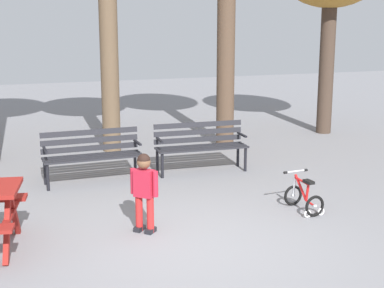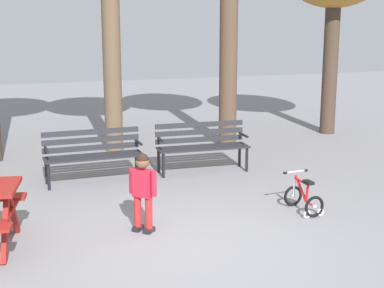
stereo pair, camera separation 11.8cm
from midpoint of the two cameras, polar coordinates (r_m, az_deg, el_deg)
name	(u,v)px [view 1 (the left image)]	position (r m, az deg, el deg)	size (l,w,h in m)	color
ground	(191,247)	(6.91, -0.63, -10.17)	(36.00, 36.00, 0.00)	gray
park_bench_far_left	(92,152)	(9.53, -10.23, -0.74)	(1.61, 0.49, 0.85)	#232328
park_bench_left	(200,143)	(10.05, 0.49, 0.14)	(1.62, 0.53, 0.85)	#232328
child_standing	(144,187)	(7.21, -5.22, -4.22)	(0.30, 0.29, 1.02)	red
kids_bicycle	(304,197)	(8.19, 10.61, -5.21)	(0.40, 0.58, 0.54)	black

